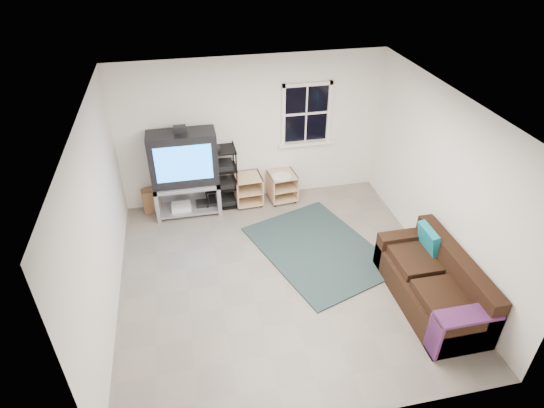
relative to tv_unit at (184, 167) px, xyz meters
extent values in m
plane|color=gray|center=(1.21, -2.00, -0.89)|extent=(4.60, 4.60, 0.00)
plane|color=white|center=(1.21, -2.00, 1.71)|extent=(4.60, 4.60, 0.00)
plane|color=white|center=(1.21, 0.30, 0.41)|extent=(4.60, 0.00, 4.60)
plane|color=white|center=(1.21, -4.30, 0.41)|extent=(4.60, 0.00, 4.60)
plane|color=white|center=(-1.09, -2.00, 0.41)|extent=(0.00, 4.60, 4.60)
plane|color=white|center=(3.51, -2.00, 0.41)|extent=(0.00, 4.60, 4.60)
cube|color=black|center=(2.16, 0.28, 0.66)|extent=(0.80, 0.01, 1.02)
cube|color=white|center=(2.16, 0.26, 1.18)|extent=(0.88, 0.06, 0.06)
cube|color=white|center=(2.16, 0.25, 0.11)|extent=(0.98, 0.14, 0.05)
cube|color=white|center=(1.75, 0.26, 0.66)|extent=(0.06, 0.06, 1.10)
cube|color=white|center=(2.57, 0.26, 0.66)|extent=(0.06, 0.06, 1.10)
cube|color=white|center=(2.16, 0.27, 0.66)|extent=(0.78, 0.04, 0.04)
cube|color=#96969E|center=(0.00, -0.01, -0.32)|extent=(1.11, 0.55, 0.07)
cube|color=#96969E|center=(-0.52, -0.01, -0.59)|extent=(0.07, 0.55, 0.61)
cube|color=#96969E|center=(0.52, -0.01, -0.59)|extent=(0.07, 0.55, 0.61)
cube|color=#96969E|center=(0.00, -0.01, -0.82)|extent=(0.98, 0.51, 0.04)
cube|color=#96969E|center=(0.00, 0.25, -0.59)|extent=(1.11, 0.04, 0.61)
cube|color=silver|center=(-0.13, -0.05, -0.75)|extent=(0.33, 0.27, 0.09)
cube|color=black|center=(0.24, -0.01, -0.76)|extent=(0.22, 0.20, 0.07)
cube|color=black|center=(0.00, -0.01, 0.17)|extent=(1.11, 0.47, 0.91)
cube|color=blue|center=(0.00, -0.25, 0.19)|extent=(0.91, 0.01, 0.62)
cube|color=black|center=(0.00, -0.01, 0.68)|extent=(0.20, 0.14, 0.11)
cylinder|color=black|center=(0.32, -0.13, -0.31)|extent=(0.02, 0.02, 1.17)
cylinder|color=black|center=(0.86, -0.13, -0.31)|extent=(0.02, 0.02, 1.17)
cylinder|color=black|center=(0.32, 0.26, -0.31)|extent=(0.02, 0.02, 1.17)
cylinder|color=black|center=(0.86, 0.26, -0.31)|extent=(0.02, 0.02, 1.17)
cube|color=black|center=(0.59, 0.07, -0.84)|extent=(0.58, 0.42, 0.02)
cube|color=black|center=(0.59, 0.07, -0.78)|extent=(0.46, 0.34, 0.10)
cube|color=black|center=(0.59, 0.07, -0.49)|extent=(0.58, 0.42, 0.02)
cube|color=black|center=(0.59, 0.07, -0.43)|extent=(0.46, 0.34, 0.10)
cube|color=black|center=(0.59, 0.07, -0.13)|extent=(0.58, 0.42, 0.02)
cube|color=black|center=(0.59, 0.07, -0.08)|extent=(0.46, 0.34, 0.10)
cube|color=black|center=(0.59, 0.07, 0.22)|extent=(0.58, 0.42, 0.02)
cube|color=tan|center=(1.07, 0.04, -0.35)|extent=(0.49, 0.49, 0.02)
cube|color=tan|center=(1.07, 0.04, -0.84)|extent=(0.49, 0.49, 0.02)
cube|color=tan|center=(0.85, 0.03, -0.59)|extent=(0.04, 0.47, 0.51)
cube|color=tan|center=(1.30, 0.05, -0.59)|extent=(0.04, 0.47, 0.51)
cube|color=tan|center=(1.06, 0.27, -0.59)|extent=(0.43, 0.04, 0.51)
cube|color=tan|center=(1.07, 0.04, -0.61)|extent=(0.45, 0.47, 0.02)
cylinder|color=black|center=(0.89, -0.16, -0.87)|extent=(0.05, 0.05, 0.05)
cylinder|color=black|center=(1.25, 0.24, -0.87)|extent=(0.05, 0.05, 0.05)
cube|color=tan|center=(1.70, 0.04, -0.38)|extent=(0.52, 0.52, 0.02)
cube|color=tan|center=(1.70, 0.04, -0.83)|extent=(0.52, 0.52, 0.02)
cube|color=tan|center=(1.47, 0.02, -0.61)|extent=(0.07, 0.48, 0.48)
cube|color=tan|center=(1.93, 0.06, -0.61)|extent=(0.07, 0.48, 0.48)
cube|color=tan|center=(1.68, 0.27, -0.61)|extent=(0.43, 0.06, 0.48)
cube|color=tan|center=(1.70, 0.04, -0.63)|extent=(0.47, 0.49, 0.02)
cylinder|color=black|center=(1.53, -0.17, -0.87)|extent=(0.05, 0.05, 0.05)
cylinder|color=black|center=(1.87, 0.25, -0.87)|extent=(0.05, 0.05, 0.05)
cylinder|color=silver|center=(1.66, -0.06, -0.36)|extent=(0.34, 0.34, 0.02)
cube|color=black|center=(3.07, -2.91, -0.70)|extent=(0.83, 1.84, 0.39)
cube|color=black|center=(3.37, -2.91, -0.31)|extent=(0.22, 1.84, 0.40)
cube|color=black|center=(3.07, -2.10, -0.61)|extent=(0.83, 0.22, 0.57)
cube|color=black|center=(3.07, -3.72, -0.61)|extent=(0.83, 0.22, 0.57)
cube|color=black|center=(3.00, -3.28, -0.45)|extent=(0.55, 0.66, 0.12)
cube|color=black|center=(3.00, -2.54, -0.45)|extent=(0.55, 0.66, 0.12)
cube|color=teal|center=(3.24, -2.40, -0.23)|extent=(0.18, 0.44, 0.38)
cube|color=#0E2B9A|center=(3.05, -3.72, -0.30)|extent=(0.76, 0.28, 0.04)
cube|color=#0E2B9A|center=(2.67, -3.72, -0.59)|extent=(0.04, 0.28, 0.53)
cube|color=black|center=(1.93, -1.52, -0.88)|extent=(2.22, 2.60, 0.03)
cube|color=#8D603F|center=(-0.64, 0.15, -0.68)|extent=(0.32, 0.23, 0.42)
camera|label=1|loc=(0.06, -6.85, 3.67)|focal=30.00mm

